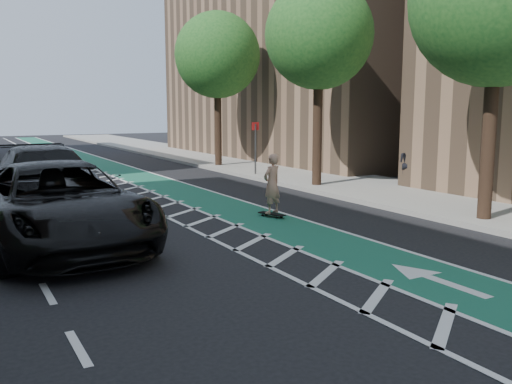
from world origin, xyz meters
TOP-DOWN VIEW (x-y plane):
  - ground at (0.00, 0.00)m, footprint 120.00×120.00m
  - bike_lane at (3.00, 10.00)m, footprint 2.00×90.00m
  - buffer_strip at (1.50, 10.00)m, footprint 1.40×90.00m
  - sidewalk_right at (9.50, 10.00)m, footprint 5.00×90.00m
  - curb_right at (7.05, 10.00)m, footprint 0.12×90.00m
  - building_right_far at (17.50, 20.00)m, footprint 14.00×22.00m
  - tree_r_c at (7.90, 8.00)m, footprint 4.20×4.20m
  - tree_r_d at (7.90, 16.00)m, footprint 4.20×4.20m
  - sign_post at (7.60, 12.00)m, footprint 0.35×0.08m
  - skateboard at (3.42, 3.69)m, footprint 0.50×0.89m
  - skateboarder at (3.42, 3.69)m, footprint 0.71×0.58m
  - suv_near at (-2.40, 3.30)m, footprint 3.39×6.87m
  - suv_far at (-1.96, 7.95)m, footprint 2.80×6.68m
  - pedestrian at (10.74, 5.74)m, footprint 0.76×0.91m
  - barrel_a at (-2.76, 4.59)m, footprint 0.73×0.73m
  - barrel_b at (-2.42, 11.69)m, footprint 0.69×0.69m

SIDE VIEW (x-z plane):
  - ground at x=0.00m, z-range 0.00..0.00m
  - buffer_strip at x=1.50m, z-range 0.00..0.01m
  - bike_lane at x=3.00m, z-range 0.00..0.01m
  - sidewalk_right at x=9.50m, z-range 0.00..0.15m
  - curb_right at x=7.05m, z-range 0.00..0.16m
  - skateboard at x=3.42m, z-range 0.04..0.15m
  - barrel_b at x=-2.42m, z-range -0.03..0.91m
  - barrel_a at x=-2.76m, z-range -0.03..0.96m
  - suv_near at x=-2.40m, z-range 0.00..1.88m
  - skateboarder at x=3.42m, z-range 0.12..1.81m
  - suv_far at x=-1.96m, z-range 0.00..1.93m
  - pedestrian at x=10.74m, z-range 0.15..1.85m
  - sign_post at x=7.60m, z-range 0.11..2.59m
  - tree_r_c at x=7.90m, z-range 1.82..9.72m
  - tree_r_d at x=7.90m, z-range 1.82..9.72m
  - building_right_far at x=17.50m, z-range 0.00..19.00m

